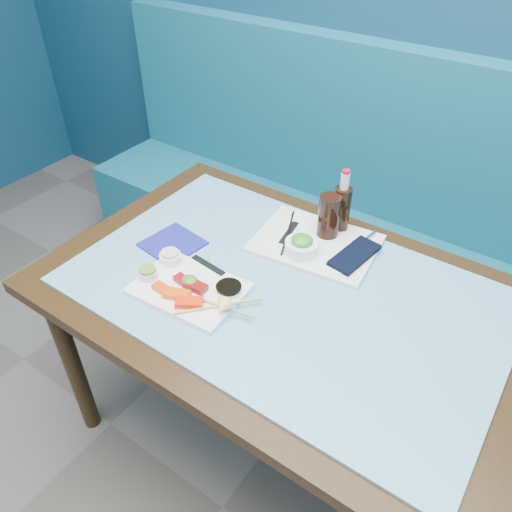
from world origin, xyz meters
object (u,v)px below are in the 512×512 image
Objects in this scene: dining_table at (283,310)px; serving_tray at (316,243)px; sashimi_plate at (189,289)px; cola_bottle_body at (341,210)px; cola_glass at (329,216)px; booth_bench at (382,247)px; blue_napkin at (173,244)px; seaweed_bowl at (301,247)px.

dining_table is 0.25m from serving_tray.
cola_bottle_body reaches higher than sashimi_plate.
sashimi_plate is at bearing -113.90° from cola_glass.
booth_bench is 18.07× the size of blue_napkin.
dining_table is at bearing -89.78° from cola_bottle_body.
serving_tray is 0.46m from blue_napkin.
dining_table is 0.29m from sashimi_plate.
booth_bench reaches higher than sashimi_plate.
seaweed_bowl is 0.20m from cola_bottle_body.
serving_tray is at bearing 96.23° from dining_table.
cola_glass is 0.86× the size of blue_napkin.
serving_tray is 2.63× the size of cola_glass.
cola_bottle_body reaches higher than dining_table.
sashimi_plate is 2.14× the size of cola_glass.
seaweed_bowl reaches higher than sashimi_plate.
cola_bottle_body is (0.03, 0.19, 0.05)m from seaweed_bowl.
booth_bench is 18.48× the size of cola_bottle_body.
dining_table is 3.71× the size of serving_tray.
sashimi_plate is 1.85× the size of blue_napkin.
dining_table is 0.38m from cola_bottle_body.
cola_bottle_body reaches higher than serving_tray.
dining_table is 13.55× the size of seaweed_bowl.
booth_bench is 9.79× the size of sashimi_plate.
booth_bench is at bearing 88.46° from cola_glass.
dining_table is (0.00, -0.84, 0.29)m from booth_bench.
blue_napkin is (-0.40, -0.03, 0.09)m from dining_table.
booth_bench is 20.95× the size of cola_glass.
sashimi_plate is at bearing -35.68° from blue_napkin.
serving_tray is 0.10m from cola_glass.
cola_bottle_body is at bearing 43.00° from blue_napkin.
cola_glass is at bearing 93.02° from dining_table.
cola_bottle_body is at bearing 79.85° from seaweed_bowl.
blue_napkin is (-0.40, -0.87, 0.39)m from booth_bench.
dining_table is 8.43× the size of blue_napkin.
sashimi_plate is 0.37m from seaweed_bowl.
booth_bench is at bearing 90.00° from dining_table.
booth_bench reaches higher than cola_glass.
booth_bench is 0.68m from cola_bottle_body.
cola_glass is at bearing -103.25° from cola_bottle_body.
serving_tray reaches higher than blue_napkin.
serving_tray is 0.14m from cola_bottle_body.
booth_bench is at bearing 80.97° from serving_tray.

